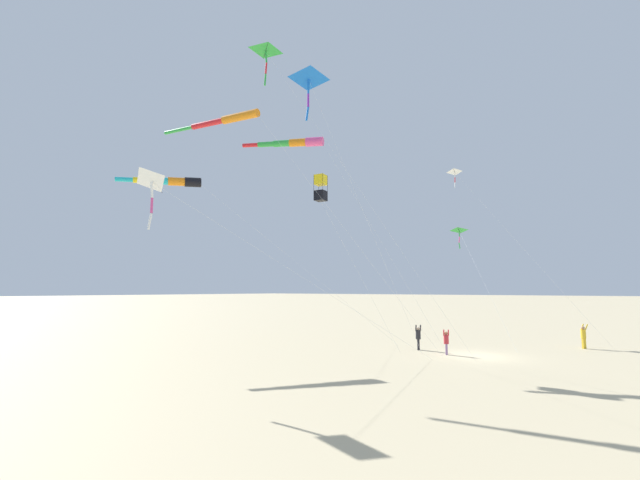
# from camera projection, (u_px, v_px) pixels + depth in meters

# --- Properties ---
(ground_plane) EXTENTS (600.00, 600.00, 0.00)m
(ground_plane) POSITION_uv_depth(u_px,v_px,m) (476.00, 356.00, 26.25)
(ground_plane) COLOR #C6B58C
(person_adult_flyer) EXTENTS (0.61, 0.55, 1.70)m
(person_adult_flyer) POSITION_uv_depth(u_px,v_px,m) (418.00, 336.00, 28.91)
(person_adult_flyer) COLOR #232328
(person_adult_flyer) RESTS_ON ground_plane
(person_child_green_jacket) EXTENTS (0.60, 0.54, 1.68)m
(person_child_green_jacket) POSITION_uv_depth(u_px,v_px,m) (583.00, 335.00, 29.54)
(person_child_green_jacket) COLOR gold
(person_child_green_jacket) RESTS_ON ground_plane
(person_child_grey_jacket) EXTENTS (0.55, 0.49, 1.58)m
(person_child_grey_jacket) POSITION_uv_depth(u_px,v_px,m) (446.00, 341.00, 26.79)
(person_child_grey_jacket) COLOR #8E6B9E
(person_child_grey_jacket) RESTS_ON ground_plane
(kite_delta_long_streamer_left) EXTENTS (1.22, 11.47, 14.87)m
(kite_delta_long_streamer_left) POSITION_uv_depth(u_px,v_px,m) (455.00, 173.00, 38.14)
(kite_delta_long_streamer_left) COLOR white
(kite_delta_long_streamer_left) RESTS_ON ground_plane
(kite_windsock_teal_far_right) EXTENTS (5.72, 13.12, 14.92)m
(kite_windsock_teal_far_right) POSITION_uv_depth(u_px,v_px,m) (293.00, 143.00, 30.62)
(kite_windsock_teal_far_right) COLOR #EF4C93
(kite_windsock_teal_far_right) RESTS_ON ground_plane
(kite_delta_purple_drifting) EXTENTS (13.89, 9.23, 9.80)m
(kite_delta_purple_drifting) POSITION_uv_depth(u_px,v_px,m) (153.00, 182.00, 20.42)
(kite_delta_purple_drifting) COLOR white
(kite_delta_purple_drifting) RESTS_ON ground_plane
(kite_box_blue_topmost) EXTENTS (4.66, 3.65, 11.42)m
(kite_box_blue_topmost) POSITION_uv_depth(u_px,v_px,m) (321.00, 188.00, 27.25)
(kite_box_blue_topmost) COLOR yellow
(kite_box_blue_topmost) RESTS_ON ground_plane
(kite_delta_striped_overhead) EXTENTS (7.60, 11.56, 19.84)m
(kite_delta_striped_overhead) POSITION_uv_depth(u_px,v_px,m) (266.00, 51.00, 27.59)
(kite_delta_striped_overhead) COLOR green
(kite_delta_striped_overhead) RESTS_ON ground_plane
(kite_windsock_small_distant) EXTENTS (15.28, 13.34, 12.13)m
(kite_windsock_small_distant) POSITION_uv_depth(u_px,v_px,m) (172.00, 181.00, 30.01)
(kite_windsock_small_distant) COLOR black
(kite_windsock_small_distant) RESTS_ON ground_plane
(kite_windsock_rainbow_low_near) EXTENTS (10.43, 14.14, 14.28)m
(kite_windsock_rainbow_low_near) POSITION_uv_depth(u_px,v_px,m) (223.00, 121.00, 25.01)
(kite_windsock_rainbow_low_near) COLOR orange
(kite_windsock_rainbow_low_near) RESTS_ON ground_plane
(kite_delta_long_streamer_right) EXTENTS (6.96, 6.31, 9.47)m
(kite_delta_long_streamer_right) POSITION_uv_depth(u_px,v_px,m) (459.00, 231.00, 36.82)
(kite_delta_long_streamer_right) COLOR green
(kite_delta_long_streamer_right) RESTS_ON ground_plane
(kite_delta_white_trailing) EXTENTS (7.09, 5.60, 17.77)m
(kite_delta_white_trailing) POSITION_uv_depth(u_px,v_px,m) (309.00, 80.00, 26.73)
(kite_delta_white_trailing) COLOR blue
(kite_delta_white_trailing) RESTS_ON ground_plane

